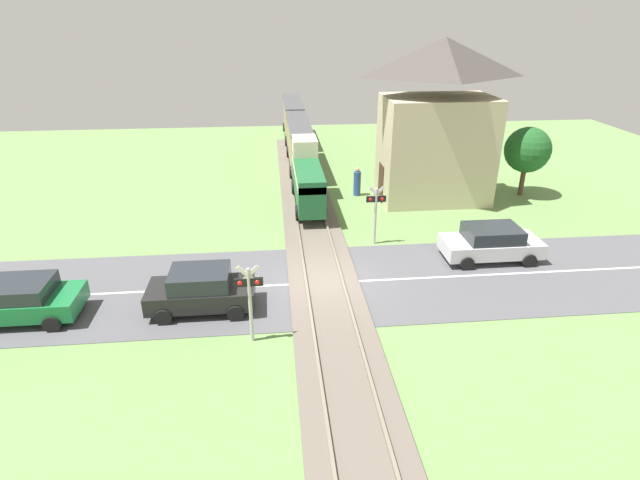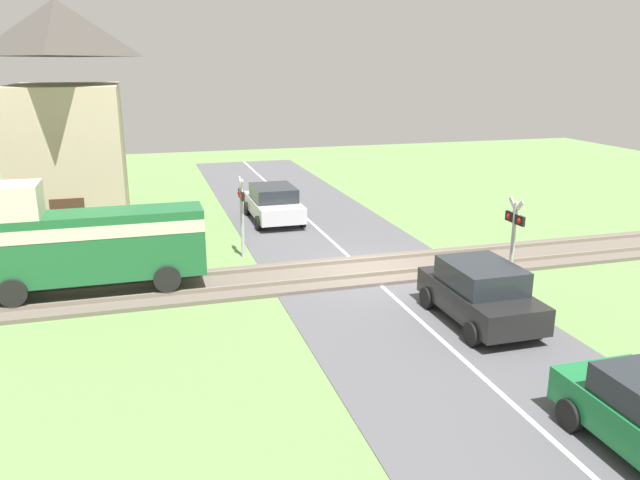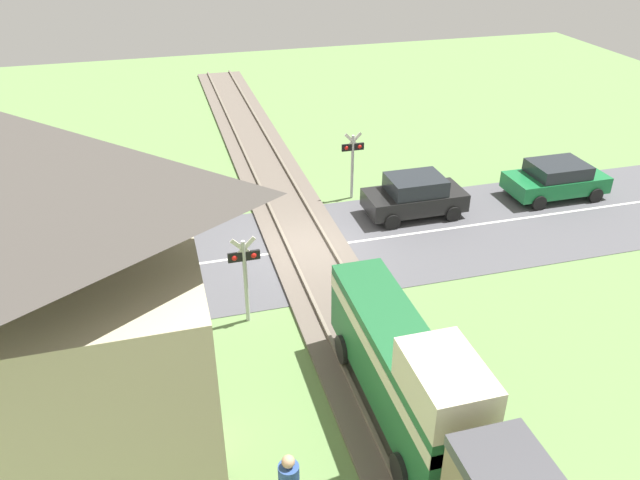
{
  "view_description": "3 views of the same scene",
  "coord_description": "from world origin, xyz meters",
  "px_view_note": "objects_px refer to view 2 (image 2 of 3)",
  "views": [
    {
      "loc": [
        -1.85,
        -17.22,
        9.91
      ],
      "look_at": [
        0.0,
        1.53,
        1.2
      ],
      "focal_mm": 28.0,
      "sensor_mm": 36.0,
      "label": 1
    },
    {
      "loc": [
        -17.88,
        6.69,
        6.52
      ],
      "look_at": [
        0.0,
        1.53,
        1.2
      ],
      "focal_mm": 35.0,
      "sensor_mm": 36.0,
      "label": 2
    },
    {
      "loc": [
        4.64,
        18.27,
        11.13
      ],
      "look_at": [
        0.0,
        1.53,
        1.2
      ],
      "focal_mm": 35.0,
      "sensor_mm": 36.0,
      "label": 3
    }
  ],
  "objects_px": {
    "car_near_crossing": "(480,292)",
    "station_building": "(68,126)",
    "crossing_signal_west_approach": "(514,232)",
    "crossing_signal_east_approach": "(242,206)",
    "pedestrian_by_station": "(35,249)",
    "car_far_side": "(274,203)"
  },
  "relations": [
    {
      "from": "car_far_side",
      "to": "crossing_signal_east_approach",
      "type": "bearing_deg",
      "value": 156.09
    },
    {
      "from": "crossing_signal_west_approach",
      "to": "crossing_signal_east_approach",
      "type": "bearing_deg",
      "value": 52.13
    },
    {
      "from": "crossing_signal_west_approach",
      "to": "crossing_signal_east_approach",
      "type": "xyz_separation_m",
      "value": [
        5.47,
        7.03,
        0.0
      ]
    },
    {
      "from": "crossing_signal_west_approach",
      "to": "pedestrian_by_station",
      "type": "distance_m",
      "value": 14.91
    },
    {
      "from": "crossing_signal_east_approach",
      "to": "car_near_crossing",
      "type": "bearing_deg",
      "value": -145.85
    },
    {
      "from": "car_near_crossing",
      "to": "crossing_signal_east_approach",
      "type": "height_order",
      "value": "crossing_signal_east_approach"
    },
    {
      "from": "car_near_crossing",
      "to": "station_building",
      "type": "bearing_deg",
      "value": 42.2
    },
    {
      "from": "crossing_signal_west_approach",
      "to": "crossing_signal_east_approach",
      "type": "distance_m",
      "value": 8.91
    },
    {
      "from": "crossing_signal_east_approach",
      "to": "car_far_side",
      "type": "bearing_deg",
      "value": -23.91
    },
    {
      "from": "crossing_signal_west_approach",
      "to": "pedestrian_by_station",
      "type": "height_order",
      "value": "crossing_signal_west_approach"
    },
    {
      "from": "station_building",
      "to": "pedestrian_by_station",
      "type": "bearing_deg",
      "value": 166.69
    },
    {
      "from": "car_near_crossing",
      "to": "crossing_signal_east_approach",
      "type": "distance_m",
      "value": 8.88
    },
    {
      "from": "crossing_signal_west_approach",
      "to": "station_building",
      "type": "relative_size",
      "value": 0.32
    },
    {
      "from": "car_far_side",
      "to": "crossing_signal_west_approach",
      "type": "bearing_deg",
      "value": -153.98
    },
    {
      "from": "car_near_crossing",
      "to": "pedestrian_by_station",
      "type": "xyz_separation_m",
      "value": [
        7.6,
        11.63,
        -0.05
      ]
    },
    {
      "from": "car_near_crossing",
      "to": "pedestrian_by_station",
      "type": "height_order",
      "value": "pedestrian_by_station"
    },
    {
      "from": "car_far_side",
      "to": "crossing_signal_west_approach",
      "type": "height_order",
      "value": "crossing_signal_west_approach"
    },
    {
      "from": "car_far_side",
      "to": "car_near_crossing",
      "type": "bearing_deg",
      "value": -166.49
    },
    {
      "from": "pedestrian_by_station",
      "to": "crossing_signal_east_approach",
      "type": "bearing_deg",
      "value": -92.54
    },
    {
      "from": "car_far_side",
      "to": "crossing_signal_west_approach",
      "type": "xyz_separation_m",
      "value": [
        -10.16,
        -4.96,
        1.01
      ]
    },
    {
      "from": "car_near_crossing",
      "to": "crossing_signal_west_approach",
      "type": "relative_size",
      "value": 1.36
    },
    {
      "from": "crossing_signal_east_approach",
      "to": "station_building",
      "type": "relative_size",
      "value": 0.32
    }
  ]
}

